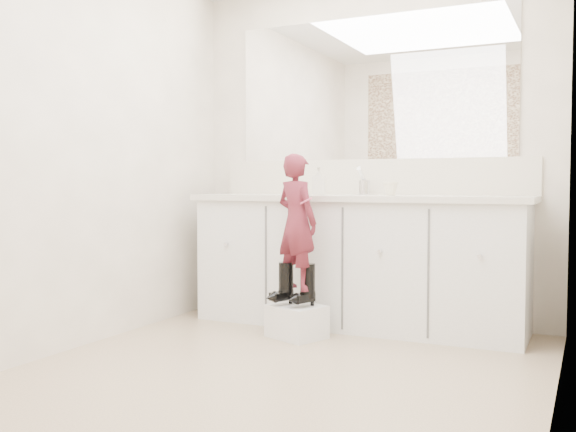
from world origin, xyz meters
The scene contains 17 objects.
floor centered at (0.00, 0.00, 0.00)m, with size 3.00×3.00×0.00m, color #806B53.
wall_back centered at (0.00, 1.50, 1.20)m, with size 2.60×2.60×0.00m, color #BDB3A2.
wall_front centered at (0.00, -1.50, 1.20)m, with size 2.60×2.60×0.00m, color #BDB3A2.
wall_left centered at (-1.30, 0.00, 1.20)m, with size 3.00×3.00×0.00m, color #BDB3A2.
wall_right centered at (1.30, 0.00, 1.20)m, with size 3.00×3.00×0.00m, color #BDB3A2.
vanity_cabinet centered at (0.00, 1.23, 0.42)m, with size 2.20×0.55×0.85m, color silver.
countertop centered at (0.00, 1.21, 0.87)m, with size 2.28×0.58×0.04m, color beige.
backsplash centered at (0.00, 1.49, 1.02)m, with size 2.28×0.03×0.25m, color beige.
mirror centered at (0.00, 1.49, 1.64)m, with size 2.00×0.02×1.00m, color white.
faucet centered at (0.00, 1.38, 0.94)m, with size 0.08×0.08×0.10m, color silver.
cup centered at (0.24, 1.18, 0.94)m, with size 0.10×0.10×0.09m, color beige.
soap_bottle centered at (-0.26, 1.18, 0.99)m, with size 0.09×0.09×0.19m, color beige.
step_stool centered at (-0.23, 0.75, 0.10)m, with size 0.32×0.27×0.20m, color silver.
boot_left centered at (-0.30, 0.75, 0.34)m, with size 0.10×0.18×0.27m, color black, non-canonical shape.
boot_right centered at (-0.15, 0.75, 0.34)m, with size 0.10×0.18×0.27m, color black, non-canonical shape.
toddler centered at (-0.23, 0.75, 0.73)m, with size 0.31×0.20×0.85m, color #962E46.
toothbrush centered at (-0.16, 0.70, 0.85)m, with size 0.01×0.01×0.14m, color #EE5C8C.
Camera 1 is at (1.43, -2.87, 0.96)m, focal length 40.00 mm.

